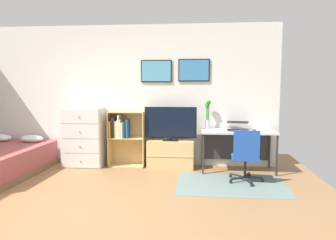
# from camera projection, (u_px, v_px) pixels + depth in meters

# --- Properties ---
(ground_plane) EXTENTS (7.20, 7.20, 0.00)m
(ground_plane) POSITION_uv_depth(u_px,v_px,m) (72.00, 211.00, 3.86)
(ground_plane) COLOR #936B44
(wall_back_with_posters) EXTENTS (6.12, 0.09, 2.70)m
(wall_back_with_posters) POSITION_uv_depth(u_px,v_px,m) (120.00, 95.00, 6.12)
(wall_back_with_posters) COLOR silver
(wall_back_with_posters) RESTS_ON ground_plane
(area_rug) EXTENTS (1.70, 1.20, 0.01)m
(area_rug) POSITION_uv_depth(u_px,v_px,m) (231.00, 184.00, 4.91)
(area_rug) COLOR slate
(area_rug) RESTS_ON ground_plane
(dresser) EXTENTS (0.76, 0.46, 1.13)m
(dresser) POSITION_uv_depth(u_px,v_px,m) (84.00, 137.00, 5.99)
(dresser) COLOR silver
(dresser) RESTS_ON ground_plane
(bookshelf) EXTENTS (0.69, 0.30, 1.06)m
(bookshelf) POSITION_uv_depth(u_px,v_px,m) (124.00, 134.00, 5.98)
(bookshelf) COLOR tan
(bookshelf) RESTS_ON ground_plane
(tv_stand) EXTENTS (0.87, 0.41, 0.52)m
(tv_stand) POSITION_uv_depth(u_px,v_px,m) (171.00, 154.00, 5.89)
(tv_stand) COLOR tan
(tv_stand) RESTS_ON ground_plane
(television) EXTENTS (0.97, 0.16, 0.63)m
(television) POSITION_uv_depth(u_px,v_px,m) (171.00, 124.00, 5.80)
(television) COLOR black
(television) RESTS_ON tv_stand
(desk) EXTENTS (1.31, 0.62, 0.74)m
(desk) POSITION_uv_depth(u_px,v_px,m) (237.00, 137.00, 5.71)
(desk) COLOR silver
(desk) RESTS_ON ground_plane
(office_chair) EXTENTS (0.57, 0.58, 0.86)m
(office_chair) POSITION_uv_depth(u_px,v_px,m) (246.00, 155.00, 4.94)
(office_chair) COLOR #232326
(office_chair) RESTS_ON ground_plane
(laptop) EXTENTS (0.42, 0.45, 0.17)m
(laptop) POSITION_uv_depth(u_px,v_px,m) (238.00, 126.00, 5.69)
(laptop) COLOR #333338
(laptop) RESTS_ON desk
(computer_mouse) EXTENTS (0.06, 0.10, 0.03)m
(computer_mouse) POSITION_uv_depth(u_px,v_px,m) (254.00, 130.00, 5.56)
(computer_mouse) COLOR #262628
(computer_mouse) RESTS_ON desk
(bamboo_vase) EXTENTS (0.11, 0.11, 0.53)m
(bamboo_vase) POSITION_uv_depth(u_px,v_px,m) (208.00, 113.00, 5.85)
(bamboo_vase) COLOR silver
(bamboo_vase) RESTS_ON desk
(wine_glass) EXTENTS (0.07, 0.07, 0.18)m
(wine_glass) POSITION_uv_depth(u_px,v_px,m) (215.00, 123.00, 5.60)
(wine_glass) COLOR silver
(wine_glass) RESTS_ON desk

